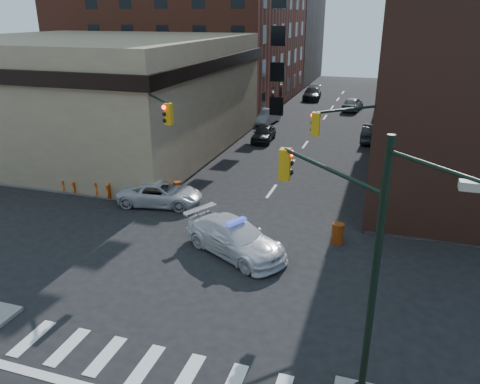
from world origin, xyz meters
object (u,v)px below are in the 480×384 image
Objects in this scene: parked_car_wnear at (264,133)px; pedestrian_a at (141,168)px; barrel_road at (338,233)px; barrel_bank at (177,188)px; pickup at (160,194)px; barricade_nw_a at (106,189)px; parked_car_wfar at (268,116)px; pedestrian_b at (94,164)px; parked_car_enear at (373,133)px; police_car at (235,238)px.

pedestrian_a is (-5.05, -13.00, 0.30)m from parked_car_wnear.
barrel_road is 11.02m from barrel_bank.
pickup is 3.70m from barricade_nw_a.
pedestrian_a is 1.93× the size of barrel_bank.
pedestrian_a is (-3.56, -20.08, 0.29)m from parked_car_wfar.
parked_car_wfar is at bearing 63.23° from pedestrian_b.
parked_car_enear is at bearing -39.89° from pickup.
pedestrian_a is 3.53m from pedestrian_b.
pedestrian_a is (-9.24, 7.69, 0.20)m from police_car.
parked_car_wnear is 3.26× the size of barricade_nw_a.
parked_car_wfar is (-5.68, 27.77, -0.09)m from police_car.
pedestrian_a is at bearing 159.54° from barrel_road.
pedestrian_a is at bearing 91.19° from barricade_nw_a.
police_car is 3.24× the size of pedestrian_a.
parked_car_enear is 2.86× the size of pedestrian_b.
police_car is 21.10m from parked_car_wnear.
barrel_bank is at bearing 60.12° from parked_car_enear.
pickup is 2.94× the size of pedestrian_b.
pedestrian_a is at bearing -2.60° from pedestrian_b.
pedestrian_b is at bearing 144.95° from barricade_nw_a.
barricade_nw_a is at bearing -93.21° from parked_car_wfar.
parked_car_wfar is 20.40m from pedestrian_a.
parked_car_enear reaches higher than barricade_nw_a.
pedestrian_a is (-14.36, -15.86, 0.21)m from parked_car_enear.
parked_car_wnear is 9.74m from parked_car_enear.
parked_car_enear is at bearing 88.40° from barrel_road.
parked_car_enear is 2.81× the size of pedestrian_a.
parked_car_enear reaches higher than parked_car_wnear.
barricade_nw_a is (-4.00, -1.84, 0.18)m from barrel_bank.
barrel_bank is at bearing -19.13° from pickup.
police_car reaches higher than barrel_bank.
pickup is 5.59× the size of barrel_bank.
barrel_bank is (-1.69, -14.54, -0.26)m from parked_car_wnear.
pedestrian_a is 14.71m from barrel_road.
parked_car_enear is at bearing -14.43° from parked_car_wfar.
police_car is 8.51m from barrel_bank.
police_car is 6.26× the size of barrel_bank.
barricade_nw_a is (-3.70, -0.10, -0.06)m from pickup.
parked_car_wfar reaches higher than pickup.
parked_car_wfar is 21.63m from barrel_bank.
parked_car_wfar reaches higher than parked_car_wnear.
pedestrian_b is at bearing 164.39° from barrel_road.
parked_car_enear is 4.57× the size of barrel_road.
parked_car_wnear is at bearing 84.02° from pedestrian_a.
parked_car_enear is 21.01m from barrel_road.
pickup is 4.50m from pedestrian_a.
police_car is 1.28× the size of parked_car_wfar.
pedestrian_b is (-6.58, 2.98, 0.30)m from pickup.
pedestrian_a is at bearing -93.12° from parked_car_wfar.
barricade_nw_a is at bearing 95.33° from police_car.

